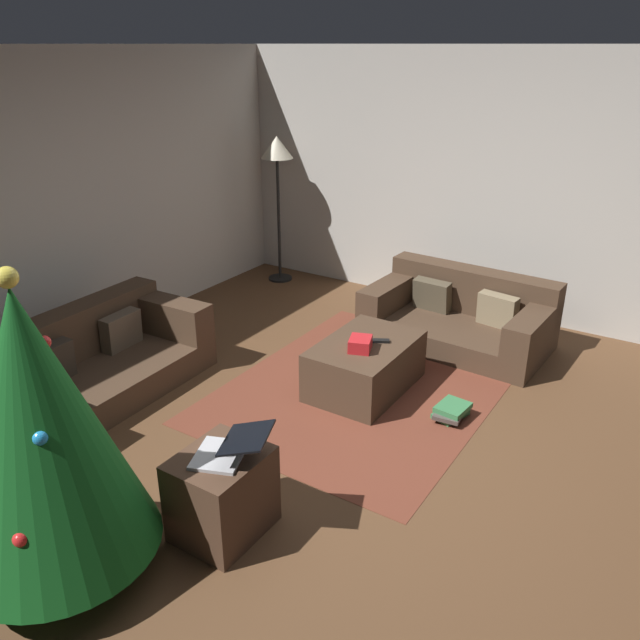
% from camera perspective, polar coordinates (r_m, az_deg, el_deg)
% --- Properties ---
extents(ground_plane, '(6.40, 6.40, 0.00)m').
position_cam_1_polar(ground_plane, '(4.42, 2.78, -12.63)').
color(ground_plane, brown).
extents(rear_partition, '(6.40, 0.12, 2.60)m').
position_cam_1_polar(rear_partition, '(5.94, -24.46, 8.74)').
color(rear_partition, beige).
rests_on(rear_partition, ground_plane).
extents(corner_partition, '(0.12, 6.40, 2.60)m').
position_cam_1_polar(corner_partition, '(6.62, 17.08, 11.13)').
color(corner_partition, beige).
rests_on(corner_partition, ground_plane).
extents(couch_left, '(1.80, 0.95, 0.65)m').
position_cam_1_polar(couch_left, '(5.42, -19.61, -3.52)').
color(couch_left, '#473323').
rests_on(couch_left, ground_plane).
extents(couch_right, '(1.00, 1.69, 0.64)m').
position_cam_1_polar(couch_right, '(6.14, 12.47, 0.35)').
color(couch_right, '#473323').
rests_on(couch_right, ground_plane).
extents(ottoman, '(0.97, 0.64, 0.41)m').
position_cam_1_polar(ottoman, '(5.19, 4.06, -4.07)').
color(ottoman, '#473323').
rests_on(ottoman, ground_plane).
extents(gift_box, '(0.24, 0.22, 0.10)m').
position_cam_1_polar(gift_box, '(4.95, 3.62, -2.16)').
color(gift_box, red).
rests_on(gift_box, ottoman).
extents(tv_remote, '(0.12, 0.16, 0.02)m').
position_cam_1_polar(tv_remote, '(5.11, 5.34, -1.87)').
color(tv_remote, black).
rests_on(tv_remote, ottoman).
extents(christmas_tree, '(1.04, 1.04, 1.72)m').
position_cam_1_polar(christmas_tree, '(3.39, -23.92, -8.70)').
color(christmas_tree, brown).
rests_on(christmas_tree, ground_plane).
extents(side_table, '(0.52, 0.44, 0.51)m').
position_cam_1_polar(side_table, '(3.79, -8.74, -15.11)').
color(side_table, '#4C3323').
rests_on(side_table, ground_plane).
extents(laptop, '(0.44, 0.50, 0.18)m').
position_cam_1_polar(laptop, '(3.59, -8.11, -11.32)').
color(laptop, silver).
rests_on(laptop, side_table).
extents(book_stack, '(0.33, 0.25, 0.11)m').
position_cam_1_polar(book_stack, '(4.95, 11.65, -7.98)').
color(book_stack, '#387A47').
rests_on(book_stack, ground_plane).
extents(corner_lamp, '(0.36, 0.36, 1.67)m').
position_cam_1_polar(corner_lamp, '(7.34, -3.85, 14.18)').
color(corner_lamp, black).
rests_on(corner_lamp, ground_plane).
extents(area_rug, '(2.60, 2.00, 0.01)m').
position_cam_1_polar(area_rug, '(5.29, 4.00, -6.02)').
color(area_rug, brown).
rests_on(area_rug, ground_plane).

